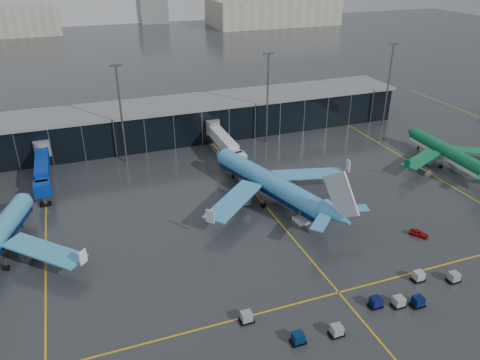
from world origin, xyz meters
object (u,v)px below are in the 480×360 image
object	(u,v)px
service_van_red	(419,233)
airliner_aer_lingus	(448,144)
mobile_airstair	(301,218)
airliner_klm_near	(269,171)
baggage_carts	(371,305)

from	to	relation	value
service_van_red	airliner_aer_lingus	bearing A→B (deg)	4.84
airliner_aer_lingus	mobile_airstair	world-z (taller)	airliner_aer_lingus
airliner_klm_near	airliner_aer_lingus	world-z (taller)	airliner_klm_near
airliner_klm_near	service_van_red	size ratio (longest dim) A/B	12.61
baggage_carts	mobile_airstair	bearing A→B (deg)	86.71
mobile_airstair	service_van_red	distance (m)	23.05
airliner_klm_near	mobile_airstair	bearing A→B (deg)	-93.21
airliner_aer_lingus	baggage_carts	distance (m)	63.64
mobile_airstair	airliner_aer_lingus	bearing A→B (deg)	7.45
mobile_airstair	service_van_red	world-z (taller)	mobile_airstair
mobile_airstair	service_van_red	xyz separation A→B (m)	(19.17, -12.80, -0.15)
airliner_klm_near	mobile_airstair	world-z (taller)	airliner_klm_near
airliner_klm_near	airliner_aer_lingus	bearing A→B (deg)	-14.56
airliner_klm_near	baggage_carts	distance (m)	38.63
airliner_klm_near	airliner_aer_lingus	distance (m)	50.62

